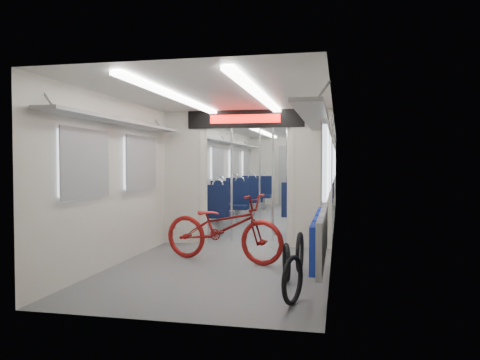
{
  "coord_description": "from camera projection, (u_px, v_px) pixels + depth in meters",
  "views": [
    {
      "loc": [
        1.55,
        -9.86,
        1.4
      ],
      "look_at": [
        -0.14,
        -1.86,
        1.11
      ],
      "focal_mm": 35.0,
      "sensor_mm": 36.0,
      "label": 1
    }
  ],
  "objects": [
    {
      "name": "carriage",
      "position": [
        263.0,
        159.0,
        9.7
      ],
      "size": [
        12.0,
        12.02,
        2.31
      ],
      "color": "#515456",
      "rests_on": "ground"
    },
    {
      "name": "bicycle",
      "position": [
        223.0,
        227.0,
        6.67
      ],
      "size": [
        1.95,
        1.05,
        0.97
      ],
      "primitive_type": "imported",
      "rotation": [
        0.0,
        0.0,
        1.34
      ],
      "color": "maroon",
      "rests_on": "ground"
    },
    {
      "name": "flip_bench",
      "position": [
        320.0,
        236.0,
        5.3
      ],
      "size": [
        0.12,
        2.13,
        0.55
      ],
      "color": "gray",
      "rests_on": "carriage"
    },
    {
      "name": "bike_hoop_a",
      "position": [
        293.0,
        283.0,
        4.61
      ],
      "size": [
        0.18,
        0.49,
        0.5
      ],
      "primitive_type": "torus",
      "rotation": [
        1.57,
        0.0,
        1.29
      ],
      "color": "black",
      "rests_on": "ground"
    },
    {
      "name": "bike_hoop_b",
      "position": [
        286.0,
        264.0,
        5.52
      ],
      "size": [
        0.16,
        0.46,
        0.46
      ],
      "primitive_type": "torus",
      "rotation": [
        1.57,
        0.0,
        1.81
      ],
      "color": "black",
      "rests_on": "ground"
    },
    {
      "name": "bike_hoop_c",
      "position": [
        300.0,
        254.0,
        5.98
      ],
      "size": [
        0.07,
        0.52,
        0.52
      ],
      "primitive_type": "torus",
      "rotation": [
        1.57,
        0.0,
        1.53
      ],
      "color": "black",
      "rests_on": "ground"
    },
    {
      "name": "seat_bay_near_left",
      "position": [
        219.0,
        204.0,
        9.93
      ],
      "size": [
        0.91,
        2.09,
        1.11
      ],
      "color": "black",
      "rests_on": "ground"
    },
    {
      "name": "seat_bay_near_right",
      "position": [
        309.0,
        202.0,
        10.09
      ],
      "size": [
        0.94,
        2.24,
        1.15
      ],
      "color": "black",
      "rests_on": "ground"
    },
    {
      "name": "seat_bay_far_left",
      "position": [
        251.0,
        193.0,
        13.48
      ],
      "size": [
        0.93,
        2.18,
        1.13
      ],
      "color": "black",
      "rests_on": "ground"
    },
    {
      "name": "seat_bay_far_right",
      "position": [
        317.0,
        192.0,
        13.48
      ],
      "size": [
        0.94,
        2.23,
        1.15
      ],
      "color": "black",
      "rests_on": "ground"
    },
    {
      "name": "stanchion_near_left",
      "position": [
        232.0,
        177.0,
        8.41
      ],
      "size": [
        0.04,
        0.04,
        2.3
      ],
      "primitive_type": "cylinder",
      "color": "silver",
      "rests_on": "ground"
    },
    {
      "name": "stanchion_near_right",
      "position": [
        273.0,
        177.0,
        8.4
      ],
      "size": [
        0.04,
        0.04,
        2.3
      ],
      "primitive_type": "cylinder",
      "color": "silver",
      "rests_on": "ground"
    },
    {
      "name": "stanchion_far_left",
      "position": [
        260.0,
        173.0,
        11.8
      ],
      "size": [
        0.05,
        0.05,
        2.3
      ],
      "primitive_type": "cylinder",
      "color": "silver",
      "rests_on": "ground"
    },
    {
      "name": "stanchion_far_right",
      "position": [
        287.0,
        173.0,
        11.91
      ],
      "size": [
        0.04,
        0.04,
        2.3
      ],
      "primitive_type": "cylinder",
      "color": "silver",
      "rests_on": "ground"
    }
  ]
}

